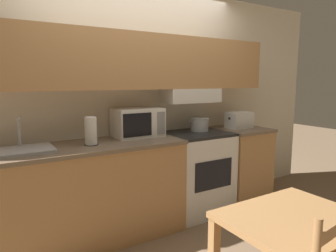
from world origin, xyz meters
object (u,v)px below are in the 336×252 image
Objects in this scene: cooking_pot at (199,124)px; sink_basin at (22,150)px; toaster at (239,120)px; microwave at (138,122)px; stove_range at (197,172)px; paper_towel_roll at (91,131)px; dining_table at (294,237)px.

sink_basin is at bearing -177.50° from cooking_pot.
sink_basin reaches higher than toaster.
microwave is 1.14m from sink_basin.
stove_range is at bearing 179.91° from toaster.
microwave reaches higher than toaster.
paper_towel_roll is (-0.55, -0.16, -0.02)m from microwave.
stove_range is at bearing 72.58° from dining_table.
cooking_pot is 1.17× the size of paper_towel_roll.
microwave is 1.01× the size of sink_basin.
sink_basin reaches higher than paper_towel_roll.
toaster is (0.64, -0.00, 0.57)m from stove_range.
stove_range is 3.64× the size of paper_towel_roll.
microwave is (-0.69, 0.12, 0.62)m from stove_range.
microwave reaches higher than paper_towel_roll.
microwave is 1.34m from toaster.
microwave is at bearing 6.76° from sink_basin.
stove_range is 0.56m from cooking_pot.
microwave reaches higher than sink_basin.
cooking_pot is 0.56m from toaster.
microwave reaches higher than dining_table.
toaster is at bearing 0.20° from sink_basin.
sink_basin is (-1.81, -0.01, 0.49)m from stove_range.
stove_range is 3.11× the size of cooking_pot.
paper_towel_roll is at bearing -3.19° from sink_basin.
sink_basin reaches higher than dining_table.
dining_table is (0.16, -1.79, -0.49)m from microwave.
toaster is 1.88m from paper_towel_roll.
dining_table is (-1.17, -1.67, -0.44)m from toaster.
cooking_pot is 0.61× the size of microwave.
stove_range is at bearing 0.30° from sink_basin.
toaster is at bearing 1.23° from paper_towel_roll.
sink_basin is at bearing -179.70° from stove_range.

